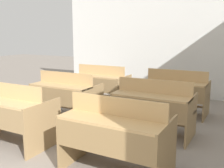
# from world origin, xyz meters

# --- Properties ---
(wall_back) EXTENTS (6.10, 0.06, 3.16)m
(wall_back) POSITION_xyz_m (0.00, 5.97, 1.58)
(wall_back) COLOR silver
(wall_back) RESTS_ON ground_plane
(bench_front_left) EXTENTS (1.23, 0.73, 0.92)m
(bench_front_left) POSITION_xyz_m (-1.05, 1.67, 0.48)
(bench_front_left) COLOR #997A50
(bench_front_left) RESTS_ON ground_plane
(bench_front_right) EXTENTS (1.23, 0.73, 0.92)m
(bench_front_right) POSITION_xyz_m (0.72, 1.65, 0.48)
(bench_front_right) COLOR olive
(bench_front_right) RESTS_ON ground_plane
(bench_second_left) EXTENTS (1.23, 0.73, 0.92)m
(bench_second_left) POSITION_xyz_m (-1.06, 2.98, 0.48)
(bench_second_left) COLOR #96784E
(bench_second_left) RESTS_ON ground_plane
(bench_second_right) EXTENTS (1.23, 0.73, 0.92)m
(bench_second_right) POSITION_xyz_m (0.70, 2.99, 0.48)
(bench_second_right) COLOR #96784E
(bench_second_right) RESTS_ON ground_plane
(bench_third_left) EXTENTS (1.23, 0.73, 0.92)m
(bench_third_left) POSITION_xyz_m (-1.05, 4.27, 0.48)
(bench_third_left) COLOR #997A50
(bench_third_left) RESTS_ON ground_plane
(bench_third_right) EXTENTS (1.23, 0.73, 0.92)m
(bench_third_right) POSITION_xyz_m (0.72, 4.31, 0.48)
(bench_third_right) COLOR #95774D
(bench_third_right) RESTS_ON ground_plane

